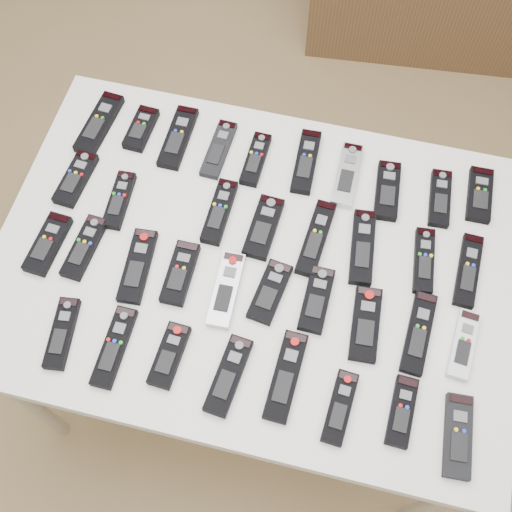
% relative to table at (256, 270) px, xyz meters
% --- Properties ---
extents(ground, '(4.00, 4.00, 0.00)m').
position_rel_table_xyz_m(ground, '(0.04, -0.10, -0.72)').
color(ground, olive).
rests_on(ground, ground).
extents(table, '(1.25, 0.88, 0.78)m').
position_rel_table_xyz_m(table, '(0.00, 0.00, 0.00)').
color(table, white).
rests_on(table, ground).
extents(remote_0, '(0.07, 0.20, 0.02)m').
position_rel_table_xyz_m(remote_0, '(-0.50, 0.29, 0.07)').
color(remote_0, black).
rests_on(remote_0, table).
extents(remote_1, '(0.06, 0.14, 0.02)m').
position_rel_table_xyz_m(remote_1, '(-0.38, 0.30, 0.07)').
color(remote_1, black).
rests_on(remote_1, table).
extents(remote_2, '(0.06, 0.19, 0.02)m').
position_rel_table_xyz_m(remote_2, '(-0.28, 0.29, 0.07)').
color(remote_2, black).
rests_on(remote_2, table).
extents(remote_3, '(0.06, 0.18, 0.02)m').
position_rel_table_xyz_m(remote_3, '(-0.17, 0.28, 0.07)').
color(remote_3, black).
rests_on(remote_3, table).
extents(remote_4, '(0.05, 0.16, 0.02)m').
position_rel_table_xyz_m(remote_4, '(-0.07, 0.27, 0.07)').
color(remote_4, black).
rests_on(remote_4, table).
extents(remote_5, '(0.06, 0.19, 0.02)m').
position_rel_table_xyz_m(remote_5, '(0.06, 0.30, 0.07)').
color(remote_5, black).
rests_on(remote_5, table).
extents(remote_6, '(0.05, 0.19, 0.02)m').
position_rel_table_xyz_m(remote_6, '(0.17, 0.28, 0.07)').
color(remote_6, '#B7B7BC').
rests_on(remote_6, table).
extents(remote_7, '(0.07, 0.17, 0.02)m').
position_rel_table_xyz_m(remote_7, '(0.28, 0.26, 0.07)').
color(remote_7, black).
rests_on(remote_7, table).
extents(remote_8, '(0.06, 0.16, 0.02)m').
position_rel_table_xyz_m(remote_8, '(0.41, 0.27, 0.07)').
color(remote_8, black).
rests_on(remote_8, table).
extents(remote_9, '(0.06, 0.16, 0.02)m').
position_rel_table_xyz_m(remote_9, '(0.50, 0.30, 0.07)').
color(remote_9, black).
rests_on(remote_9, table).
extents(remote_10, '(0.07, 0.16, 0.02)m').
position_rel_table_xyz_m(remote_10, '(-0.50, 0.11, 0.07)').
color(remote_10, black).
rests_on(remote_10, table).
extents(remote_11, '(0.05, 0.16, 0.02)m').
position_rel_table_xyz_m(remote_11, '(-0.37, 0.08, 0.07)').
color(remote_11, black).
rests_on(remote_11, table).
extents(remote_12, '(0.05, 0.18, 0.02)m').
position_rel_table_xyz_m(remote_12, '(-0.12, 0.10, 0.07)').
color(remote_12, black).
rests_on(remote_12, table).
extents(remote_13, '(0.07, 0.17, 0.02)m').
position_rel_table_xyz_m(remote_13, '(-0.00, 0.08, 0.07)').
color(remote_13, black).
rests_on(remote_13, table).
extents(remote_14, '(0.06, 0.21, 0.02)m').
position_rel_table_xyz_m(remote_14, '(0.13, 0.08, 0.07)').
color(remote_14, black).
rests_on(remote_14, table).
extents(remote_15, '(0.07, 0.20, 0.02)m').
position_rel_table_xyz_m(remote_15, '(0.24, 0.09, 0.07)').
color(remote_15, black).
rests_on(remote_15, table).
extents(remote_16, '(0.06, 0.17, 0.02)m').
position_rel_table_xyz_m(remote_16, '(0.39, 0.09, 0.07)').
color(remote_16, black).
rests_on(remote_16, table).
extents(remote_17, '(0.06, 0.19, 0.02)m').
position_rel_table_xyz_m(remote_17, '(0.49, 0.09, 0.07)').
color(remote_17, black).
rests_on(remote_17, table).
extents(remote_18, '(0.07, 0.16, 0.02)m').
position_rel_table_xyz_m(remote_18, '(-0.49, -0.08, 0.07)').
color(remote_18, black).
rests_on(remote_18, table).
extents(remote_19, '(0.06, 0.17, 0.02)m').
position_rel_table_xyz_m(remote_19, '(-0.41, -0.07, 0.07)').
color(remote_19, black).
rests_on(remote_19, table).
extents(remote_20, '(0.07, 0.19, 0.02)m').
position_rel_table_xyz_m(remote_20, '(-0.27, -0.09, 0.07)').
color(remote_20, black).
rests_on(remote_20, table).
extents(remote_21, '(0.06, 0.16, 0.02)m').
position_rel_table_xyz_m(remote_21, '(-0.16, -0.08, 0.07)').
color(remote_21, black).
rests_on(remote_21, table).
extents(remote_22, '(0.06, 0.19, 0.02)m').
position_rel_table_xyz_m(remote_22, '(-0.05, -0.10, 0.07)').
color(remote_22, '#B7B7BC').
rests_on(remote_22, table).
extents(remote_23, '(0.08, 0.16, 0.02)m').
position_rel_table_xyz_m(remote_23, '(0.05, -0.08, 0.07)').
color(remote_23, black).
rests_on(remote_23, table).
extents(remote_24, '(0.06, 0.16, 0.02)m').
position_rel_table_xyz_m(remote_24, '(0.16, -0.07, 0.07)').
color(remote_24, black).
rests_on(remote_24, table).
extents(remote_25, '(0.07, 0.18, 0.02)m').
position_rel_table_xyz_m(remote_25, '(0.28, -0.10, 0.07)').
color(remote_25, black).
rests_on(remote_25, table).
extents(remote_26, '(0.06, 0.20, 0.02)m').
position_rel_table_xyz_m(remote_26, '(0.40, -0.10, 0.07)').
color(remote_26, black).
rests_on(remote_26, table).
extents(remote_27, '(0.06, 0.16, 0.02)m').
position_rel_table_xyz_m(remote_27, '(0.50, -0.10, 0.07)').
color(remote_27, silver).
rests_on(remote_27, table).
extents(remote_28, '(0.07, 0.17, 0.02)m').
position_rel_table_xyz_m(remote_28, '(-0.38, -0.29, 0.07)').
color(remote_28, black).
rests_on(remote_28, table).
extents(remote_29, '(0.05, 0.19, 0.02)m').
position_rel_table_xyz_m(remote_29, '(-0.25, -0.29, 0.07)').
color(remote_29, black).
rests_on(remote_29, table).
extents(remote_30, '(0.06, 0.15, 0.02)m').
position_rel_table_xyz_m(remote_30, '(-0.13, -0.28, 0.07)').
color(remote_30, black).
rests_on(remote_30, table).
extents(remote_31, '(0.07, 0.18, 0.02)m').
position_rel_table_xyz_m(remote_31, '(0.01, -0.29, 0.07)').
color(remote_31, black).
rests_on(remote_31, table).
extents(remote_32, '(0.06, 0.20, 0.02)m').
position_rel_table_xyz_m(remote_32, '(0.13, -0.26, 0.07)').
color(remote_32, black).
rests_on(remote_32, table).
extents(remote_33, '(0.06, 0.16, 0.02)m').
position_rel_table_xyz_m(remote_33, '(0.26, -0.30, 0.07)').
color(remote_33, black).
rests_on(remote_33, table).
extents(remote_34, '(0.05, 0.15, 0.02)m').
position_rel_table_xyz_m(remote_34, '(0.39, -0.28, 0.07)').
color(remote_34, black).
rests_on(remote_34, table).
extents(remote_35, '(0.06, 0.18, 0.02)m').
position_rel_table_xyz_m(remote_35, '(0.51, -0.30, 0.07)').
color(remote_35, black).
rests_on(remote_35, table).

